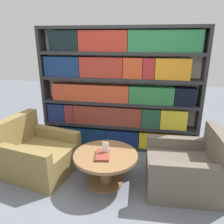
{
  "coord_description": "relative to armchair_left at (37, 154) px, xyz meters",
  "views": [
    {
      "loc": [
        0.51,
        -2.15,
        1.87
      ],
      "look_at": [
        -0.01,
        0.77,
        0.86
      ],
      "focal_mm": 35.0,
      "sensor_mm": 36.0,
      "label": 1
    }
  ],
  "objects": [
    {
      "name": "bookshelf",
      "position": [
        1.05,
        0.99,
        0.75
      ],
      "size": [
        2.67,
        0.3,
        2.05
      ],
      "color": "silver",
      "rests_on": "ground_plane"
    },
    {
      "name": "stray_book",
      "position": [
        1.02,
        -0.18,
        0.19
      ],
      "size": [
        0.21,
        0.3,
        0.03
      ],
      "color": "brown",
      "rests_on": "coffee_table"
    },
    {
      "name": "ground_plane",
      "position": [
        1.05,
        -0.41,
        -0.27
      ],
      "size": [
        14.0,
        14.0,
        0.0
      ],
      "primitive_type": "plane",
      "color": "slate"
    },
    {
      "name": "armchair_left",
      "position": [
        0.0,
        0.0,
        0.0
      ],
      "size": [
        1.07,
        0.99,
        0.8
      ],
      "rotation": [
        0.0,
        0.0,
        1.37
      ],
      "color": "olive",
      "rests_on": "ground_plane"
    },
    {
      "name": "table_sign",
      "position": [
        1.04,
        -0.12,
        0.25
      ],
      "size": [
        0.08,
        0.06,
        0.17
      ],
      "color": "black",
      "rests_on": "coffee_table"
    },
    {
      "name": "coffee_table",
      "position": [
        1.04,
        -0.12,
        0.05
      ],
      "size": [
        0.84,
        0.84,
        0.44
      ],
      "color": "brown",
      "rests_on": "ground_plane"
    },
    {
      "name": "armchair_right",
      "position": [
        2.09,
        -0.01,
        0.0
      ],
      "size": [
        0.96,
        0.87,
        0.8
      ],
      "rotation": [
        0.0,
        0.0,
        -1.52
      ],
      "color": "brown",
      "rests_on": "ground_plane"
    }
  ]
}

